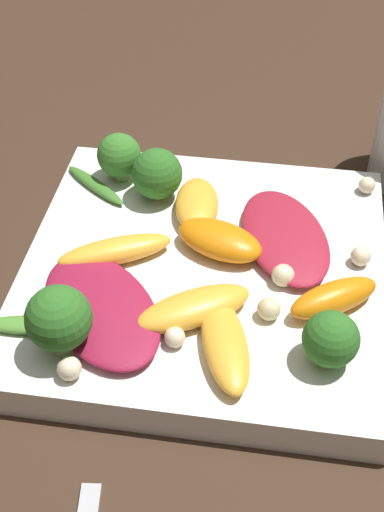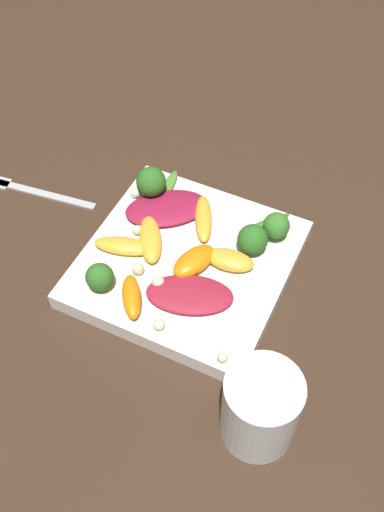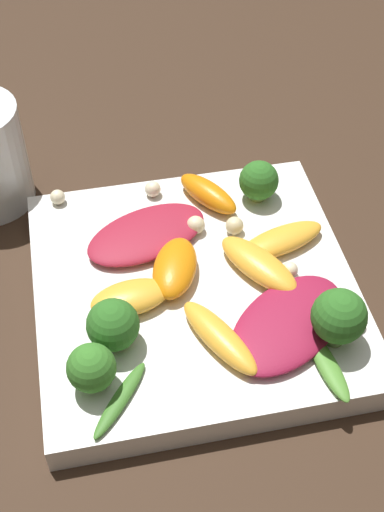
# 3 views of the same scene
# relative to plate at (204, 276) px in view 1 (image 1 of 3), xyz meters

# --- Properties ---
(ground_plane) EXTENTS (2.40, 2.40, 0.00)m
(ground_plane) POSITION_rel_plate_xyz_m (0.00, 0.00, -0.01)
(ground_plane) COLOR #382619
(plate) EXTENTS (0.25, 0.25, 0.02)m
(plate) POSITION_rel_plate_xyz_m (0.00, 0.00, 0.00)
(plate) COLOR white
(plate) RESTS_ON ground_plane
(radicchio_leaf_0) EXTENTS (0.09, 0.12, 0.01)m
(radicchio_leaf_0) POSITION_rel_plate_xyz_m (-0.05, -0.03, 0.02)
(radicchio_leaf_0) COLOR maroon
(radicchio_leaf_0) RESTS_ON plate
(radicchio_leaf_1) EXTENTS (0.12, 0.13, 0.01)m
(radicchio_leaf_1) POSITION_rel_plate_xyz_m (0.06, 0.06, 0.02)
(radicchio_leaf_1) COLOR maroon
(radicchio_leaf_1) RESTS_ON plate
(orange_segment_0) EXTENTS (0.06, 0.05, 0.02)m
(orange_segment_0) POSITION_rel_plate_xyz_m (-0.09, 0.03, 0.02)
(orange_segment_0) COLOR orange
(orange_segment_0) RESTS_ON plate
(orange_segment_1) EXTENTS (0.05, 0.08, 0.02)m
(orange_segment_1) POSITION_rel_plate_xyz_m (-0.02, 0.08, 0.02)
(orange_segment_1) COLOR #FCAD33
(orange_segment_1) RESTS_ON plate
(orange_segment_2) EXTENTS (0.08, 0.05, 0.02)m
(orange_segment_2) POSITION_rel_plate_xyz_m (0.06, 0.01, 0.02)
(orange_segment_2) COLOR #FCAD33
(orange_segment_2) RESTS_ON plate
(orange_segment_3) EXTENTS (0.08, 0.06, 0.02)m
(orange_segment_3) POSITION_rel_plate_xyz_m (0.00, 0.05, 0.02)
(orange_segment_3) COLOR #FCAD33
(orange_segment_3) RESTS_ON plate
(orange_segment_4) EXTENTS (0.07, 0.05, 0.02)m
(orange_segment_4) POSITION_rel_plate_xyz_m (-0.01, -0.01, 0.02)
(orange_segment_4) COLOR orange
(orange_segment_4) RESTS_ON plate
(orange_segment_5) EXTENTS (0.04, 0.06, 0.02)m
(orange_segment_5) POSITION_rel_plate_xyz_m (0.01, -0.05, 0.02)
(orange_segment_5) COLOR #FCAD33
(orange_segment_5) RESTS_ON plate
(broccoli_floret_0) EXTENTS (0.04, 0.04, 0.04)m
(broccoli_floret_0) POSITION_rel_plate_xyz_m (0.05, -0.07, 0.03)
(broccoli_floret_0) COLOR #84AD5B
(broccoli_floret_0) RESTS_ON plate
(broccoli_floret_1) EXTENTS (0.03, 0.03, 0.04)m
(broccoli_floret_1) POSITION_rel_plate_xyz_m (-0.08, 0.07, 0.03)
(broccoli_floret_1) COLOR #84AD5B
(broccoli_floret_1) RESTS_ON plate
(broccoli_floret_2) EXTENTS (0.03, 0.03, 0.04)m
(broccoli_floret_2) POSITION_rel_plate_xyz_m (0.08, -0.09, 0.03)
(broccoli_floret_2) COLOR #84AD5B
(broccoli_floret_2) RESTS_ON plate
(broccoli_floret_3) EXTENTS (0.04, 0.04, 0.05)m
(broccoli_floret_3) POSITION_rel_plate_xyz_m (0.07, 0.09, 0.04)
(broccoli_floret_3) COLOR #84AD5B
(broccoli_floret_3) RESTS_ON plate
(arugula_sprig_0) EXTENTS (0.06, 0.05, 0.01)m
(arugula_sprig_0) POSITION_rel_plate_xyz_m (0.10, -0.07, 0.02)
(arugula_sprig_0) COLOR #3D7528
(arugula_sprig_0) RESTS_ON plate
(arugula_sprig_1) EXTENTS (0.06, 0.02, 0.01)m
(arugula_sprig_1) POSITION_rel_plate_xyz_m (0.10, 0.08, 0.02)
(arugula_sprig_1) COLOR #518E33
(arugula_sprig_1) RESTS_ON plate
(macadamia_nut_0) EXTENTS (0.01, 0.01, 0.01)m
(macadamia_nut_0) POSITION_rel_plate_xyz_m (-0.11, -0.10, 0.02)
(macadamia_nut_0) COLOR beige
(macadamia_nut_0) RESTS_ON plate
(macadamia_nut_1) EXTENTS (0.01, 0.01, 0.01)m
(macadamia_nut_1) POSITION_rel_plate_xyz_m (0.01, 0.07, 0.02)
(macadamia_nut_1) COLOR beige
(macadamia_nut_1) RESTS_ON plate
(macadamia_nut_2) EXTENTS (0.02, 0.02, 0.02)m
(macadamia_nut_2) POSITION_rel_plate_xyz_m (-0.05, 0.04, 0.02)
(macadamia_nut_2) COLOR beige
(macadamia_nut_2) RESTS_ON plate
(macadamia_nut_3) EXTENTS (0.01, 0.01, 0.01)m
(macadamia_nut_3) POSITION_rel_plate_xyz_m (-0.11, -0.02, 0.02)
(macadamia_nut_3) COLOR beige
(macadamia_nut_3) RESTS_ON plate
(macadamia_nut_4) EXTENTS (0.02, 0.02, 0.02)m
(macadamia_nut_4) POSITION_rel_plate_xyz_m (-0.05, 0.01, 0.02)
(macadamia_nut_4) COLOR beige
(macadamia_nut_4) RESTS_ON plate
(macadamia_nut_5) EXTENTS (0.01, 0.01, 0.01)m
(macadamia_nut_5) POSITION_rel_plate_xyz_m (0.06, 0.11, 0.02)
(macadamia_nut_5) COLOR beige
(macadamia_nut_5) RESTS_ON plate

